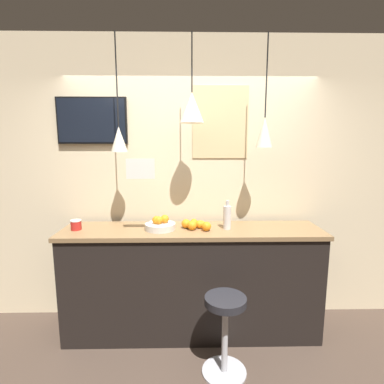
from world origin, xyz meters
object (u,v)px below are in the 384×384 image
at_px(mounted_tv, 92,121).
at_px(juice_bottle, 227,217).
at_px(spread_jar, 76,225).
at_px(fruit_bowl, 160,225).
at_px(bar_stool, 225,323).

bearing_deg(mounted_tv, juice_bottle, -14.78).
bearing_deg(spread_jar, mounted_tv, 74.85).
height_order(fruit_bowl, spread_jar, fruit_bowl).
bearing_deg(fruit_bowl, mounted_tv, 153.19).
height_order(fruit_bowl, juice_bottle, juice_bottle).
xyz_separation_m(bar_stool, spread_jar, (-1.33, 0.54, 0.66)).
height_order(bar_stool, fruit_bowl, fruit_bowl).
distance_m(juice_bottle, spread_jar, 1.41).
relative_size(juice_bottle, mounted_tv, 0.40).
relative_size(fruit_bowl, mounted_tv, 0.41).
xyz_separation_m(fruit_bowl, mounted_tv, (-0.69, 0.35, 0.97)).
bearing_deg(spread_jar, juice_bottle, 0.00).
xyz_separation_m(bar_stool, mounted_tv, (-1.23, 0.89, 1.62)).
height_order(bar_stool, juice_bottle, juice_bottle).
bearing_deg(bar_stool, juice_bottle, 82.02).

